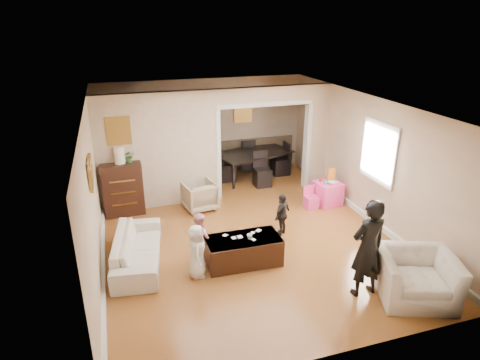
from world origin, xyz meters
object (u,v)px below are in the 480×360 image
object	(u,v)px
sofa	(138,249)
dining_table	(254,165)
cyan_cup	(325,182)
adult_person	(368,248)
armchair_back	(200,196)
coffee_cup	(250,237)
child_toddler	(282,214)
dresser	(123,188)
table_lamp	(119,155)
child_kneel_a	(197,251)
armchair_front	(416,277)
play_table	(327,193)
coffee_table	(243,250)
child_kneel_b	(200,237)

from	to	relation	value
sofa	dining_table	bearing A→B (deg)	-36.30
cyan_cup	adult_person	size ratio (longest dim) A/B	0.05
armchair_back	coffee_cup	size ratio (longest dim) A/B	7.46
armchair_back	child_toddler	xyz separation A→B (m)	(1.31, -1.65, 0.12)
dresser	table_lamp	size ratio (longest dim) A/B	3.24
table_lamp	child_kneel_a	world-z (taller)	table_lamp
coffee_cup	child_toddler	bearing A→B (deg)	40.10
table_lamp	dining_table	bearing A→B (deg)	19.48
armchair_front	child_kneel_a	xyz separation A→B (m)	(-3.08, 1.57, 0.10)
sofa	play_table	world-z (taller)	sofa
coffee_table	child_kneel_b	bearing A→B (deg)	156.80
sofa	armchair_back	xyz separation A→B (m)	(1.51, 1.85, 0.04)
dresser	child_kneel_a	world-z (taller)	dresser
adult_person	coffee_table	bearing A→B (deg)	-46.58
play_table	coffee_table	bearing A→B (deg)	-145.66
dining_table	child_toddler	size ratio (longest dim) A/B	2.27
sofa	child_kneel_b	size ratio (longest dim) A/B	2.07
armchair_front	play_table	size ratio (longest dim) A/B	2.03
armchair_back	child_kneel_a	size ratio (longest dim) A/B	0.75
dresser	dining_table	xyz separation A→B (m)	(3.46, 1.22, -0.23)
child_kneel_a	child_kneel_b	world-z (taller)	child_kneel_a
dresser	child_kneel_a	distance (m)	3.04
child_kneel_b	coffee_cup	bearing A→B (deg)	-131.76
armchair_back	armchair_front	size ratio (longest dim) A/B	0.62
child_kneel_b	armchair_front	bearing A→B (deg)	-142.64
armchair_front	child_kneel_b	distance (m)	3.56
coffee_table	coffee_cup	world-z (taller)	coffee_cup
coffee_table	child_kneel_b	world-z (taller)	child_kneel_b
adult_person	child_kneel_b	size ratio (longest dim) A/B	1.74
armchair_front	child_kneel_b	xyz separation A→B (m)	(-2.93, 2.02, 0.10)
armchair_back	cyan_cup	xyz separation A→B (m)	(2.78, -0.66, 0.25)
table_lamp	child_toddler	world-z (taller)	table_lamp
armchair_front	table_lamp	size ratio (longest dim) A/B	3.12
armchair_front	dresser	bearing A→B (deg)	153.66
child_kneel_a	child_toddler	bearing A→B (deg)	-52.78
child_kneel_b	cyan_cup	bearing A→B (deg)	-84.03
sofa	child_kneel_a	distance (m)	1.18
dining_table	adult_person	size ratio (longest dim) A/B	1.24
cyan_cup	dining_table	world-z (taller)	dining_table
armchair_back	coffee_cup	distance (m)	2.49
dresser	play_table	distance (m)	4.62
cyan_cup	child_toddler	xyz separation A→B (m)	(-1.47, -0.99, -0.13)
armchair_back	adult_person	size ratio (longest dim) A/B	0.43
dining_table	child_kneel_b	distance (m)	4.28
armchair_back	coffee_table	xyz separation A→B (m)	(0.26, -2.40, -0.08)
armchair_back	table_lamp	distance (m)	1.95
child_toddler	sofa	bearing A→B (deg)	-34.18
coffee_cup	dining_table	size ratio (longest dim) A/B	0.05
child_toddler	adult_person	bearing A→B (deg)	64.77
armchair_back	child_kneel_b	size ratio (longest dim) A/B	0.75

